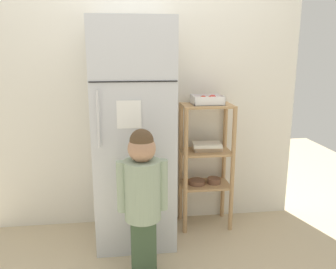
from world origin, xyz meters
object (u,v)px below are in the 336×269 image
at_px(refrigerator, 134,135).
at_px(child_standing, 142,190).
at_px(pantry_shelf_unit, 206,157).
at_px(fruit_bin, 208,100).

distance_m(refrigerator, child_standing, 0.57).
bearing_deg(refrigerator, pantry_shelf_unit, 12.75).
xyz_separation_m(refrigerator, fruit_bin, (0.62, 0.14, 0.24)).
xyz_separation_m(refrigerator, pantry_shelf_unit, (0.62, 0.14, -0.25)).
distance_m(child_standing, fruit_bin, 1.00).
height_order(child_standing, pantry_shelf_unit, pantry_shelf_unit).
bearing_deg(child_standing, refrigerator, 93.92).
distance_m(child_standing, pantry_shelf_unit, 0.87).
xyz_separation_m(child_standing, fruit_bin, (0.59, 0.65, 0.49)).
height_order(refrigerator, child_standing, refrigerator).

